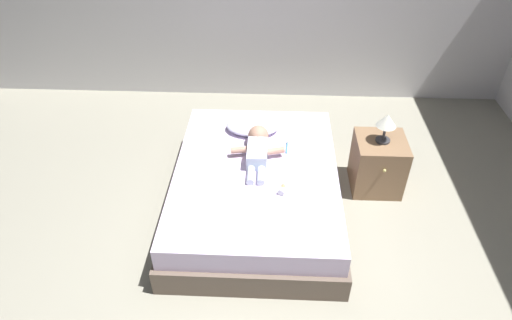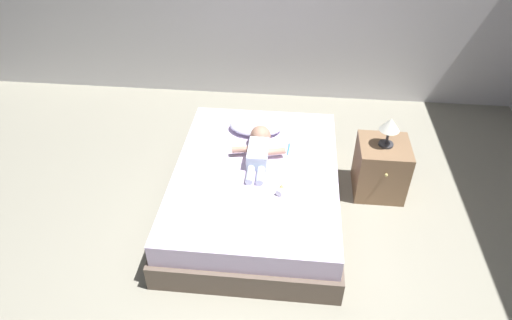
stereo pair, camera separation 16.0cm
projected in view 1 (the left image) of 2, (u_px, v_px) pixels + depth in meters
The scene contains 8 objects.
ground_plane at pixel (248, 288), 3.37m from camera, with size 8.00×8.00×0.00m, color gray.
bed at pixel (256, 188), 3.94m from camera, with size 1.45×1.97×0.43m.
pillow at pixel (253, 126), 4.24m from camera, with size 0.50×0.34×0.10m.
baby at pixel (258, 148), 3.91m from camera, with size 0.48×0.68×0.19m.
toothbrush at pixel (287, 147), 4.04m from camera, with size 0.03×0.17×0.02m.
nightstand at pixel (378, 164), 4.13m from camera, with size 0.45×0.48×0.52m.
lamp at pixel (387, 122), 3.85m from camera, with size 0.18×0.18×0.28m.
baby_bottle at pixel (284, 188), 3.56m from camera, with size 0.10×0.13×0.08m.
Camera 1 is at (0.15, -2.05, 2.84)m, focal length 31.15 mm.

